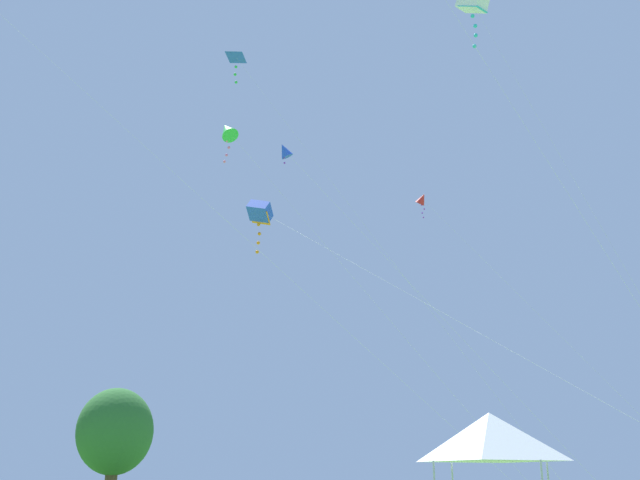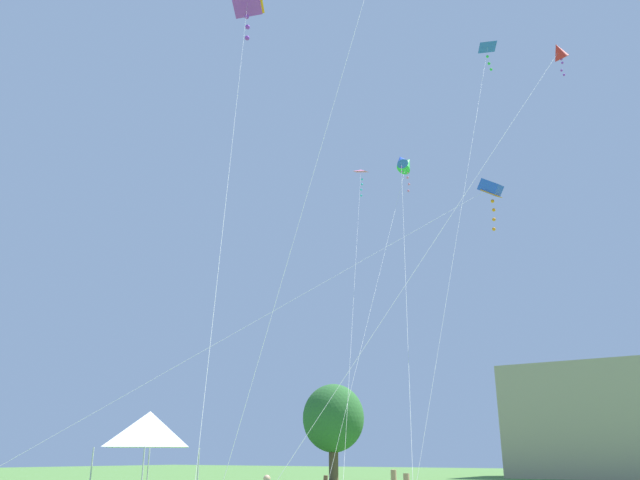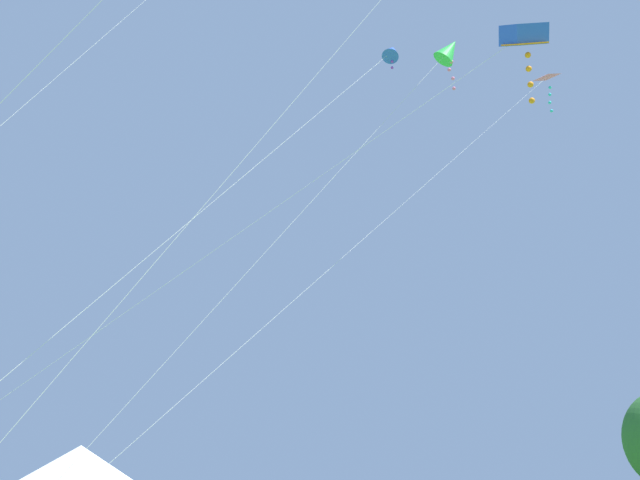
{
  "view_description": "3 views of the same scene",
  "coord_description": "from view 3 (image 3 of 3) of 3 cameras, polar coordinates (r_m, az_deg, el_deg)",
  "views": [
    {
      "loc": [
        -24.21,
        2.39,
        2.13
      ],
      "look_at": [
        -0.23,
        11.12,
        10.72
      ],
      "focal_mm": 40.0,
      "sensor_mm": 36.0,
      "label": 1
    },
    {
      "loc": [
        13.4,
        -11.44,
        2.31
      ],
      "look_at": [
        0.62,
        8.25,
        10.42
      ],
      "focal_mm": 35.0,
      "sensor_mm": 36.0,
      "label": 2
    },
    {
      "loc": [
        20.36,
        6.68,
        2.23
      ],
      "look_at": [
        1.81,
        11.17,
        9.15
      ],
      "focal_mm": 40.0,
      "sensor_mm": 36.0,
      "label": 3
    }
  ],
  "objects": [
    {
      "name": "kite_green_diamond_6",
      "position": [
        25.89,
        10.27,
        14.65
      ],
      "size": [
        3.31,
        13.61,
        17.46
      ],
      "color": "silver",
      "rests_on": "ground"
    },
    {
      "name": "kite_blue_box_0",
      "position": [
        21.64,
        15.92,
        15.34
      ],
      "size": [
        10.77,
        20.9,
        15.13
      ],
      "color": "silver",
      "rests_on": "ground"
    },
    {
      "name": "kite_blue_diamond_7",
      "position": [
        23.87,
        5.66,
        14.68
      ],
      "size": [
        6.27,
        13.34,
        16.26
      ],
      "color": "silver",
      "rests_on": "ground"
    },
    {
      "name": "kite_pink_delta_5",
      "position": [
        37.6,
        17.55,
        12.11
      ],
      "size": [
        11.66,
        22.29,
        22.16
      ],
      "color": "silver",
      "rests_on": "ground"
    },
    {
      "name": "festival_tent",
      "position": [
        24.92,
        -18.73,
        -16.73
      ],
      "size": [
        2.86,
        2.86,
        3.81
      ],
      "color": "#B7B7BC",
      "rests_on": "ground"
    }
  ]
}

